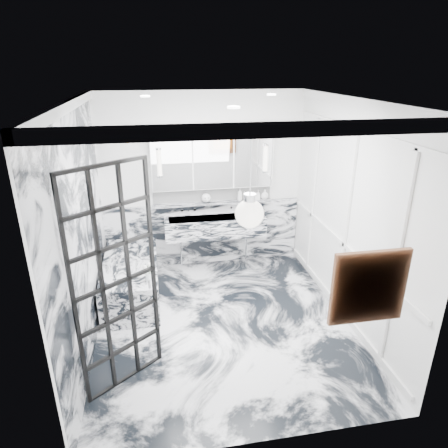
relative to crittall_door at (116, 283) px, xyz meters
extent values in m
plane|color=silver|center=(1.19, 0.79, -1.17)|extent=(3.60, 3.60, 0.00)
plane|color=white|center=(1.19, 0.79, 1.63)|extent=(3.60, 3.60, 0.00)
plane|color=white|center=(1.19, 2.59, 0.23)|extent=(3.60, 0.00, 3.60)
plane|color=white|center=(1.19, -1.01, 0.23)|extent=(3.60, 0.00, 3.60)
plane|color=white|center=(-0.41, 0.79, 0.23)|extent=(0.00, 3.60, 3.60)
plane|color=white|center=(2.79, 0.79, 0.23)|extent=(0.00, 3.60, 3.60)
cube|color=silver|center=(1.19, 2.56, -0.65)|extent=(3.18, 0.05, 1.05)
cube|color=silver|center=(-0.40, 0.79, 0.17)|extent=(0.02, 3.56, 2.68)
cube|color=white|center=(2.77, 0.79, 0.13)|extent=(0.03, 3.40, 2.30)
imported|color=#8C5919|center=(1.77, 2.50, 0.02)|extent=(0.10, 0.10, 0.21)
imported|color=#4C4C51|center=(2.08, 2.50, 0.00)|extent=(0.09, 0.09, 0.15)
imported|color=silver|center=(2.19, 2.50, 0.00)|extent=(0.16, 0.16, 0.16)
sphere|color=white|center=(1.22, 2.50, -0.01)|extent=(0.15, 0.15, 0.15)
cylinder|color=#8C5919|center=(1.88, 2.50, -0.03)|extent=(0.04, 0.04, 0.10)
cylinder|color=silver|center=(0.28, 1.09, -0.56)|extent=(0.08, 0.08, 0.12)
cube|color=orange|center=(2.07, -0.97, 0.31)|extent=(0.54, 0.05, 0.54)
sphere|color=white|center=(1.18, -0.54, 0.84)|extent=(0.24, 0.24, 0.24)
cube|color=silver|center=(1.34, 2.34, -0.44)|extent=(1.60, 0.45, 0.30)
cube|color=silver|center=(1.34, 2.51, -0.10)|extent=(1.90, 0.14, 0.04)
cube|color=white|center=(1.34, 2.57, 0.03)|extent=(1.90, 0.03, 0.23)
cube|color=white|center=(1.34, 2.51, 0.65)|extent=(1.90, 0.16, 1.00)
cylinder|color=white|center=(0.52, 2.42, 0.61)|extent=(0.07, 0.07, 0.40)
cylinder|color=white|center=(2.16, 2.42, 0.61)|extent=(0.07, 0.07, 0.40)
cube|color=silver|center=(0.01, 1.68, -0.90)|extent=(0.75, 1.65, 0.55)
camera|label=1|loc=(0.43, -3.50, 1.98)|focal=32.00mm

